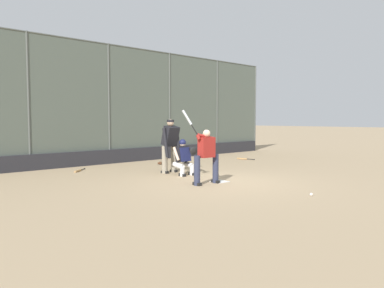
{
  "coord_description": "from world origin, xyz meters",
  "views": [
    {
      "loc": [
        7.79,
        7.35,
        1.8
      ],
      "look_at": [
        0.17,
        -1.0,
        1.05
      ],
      "focal_mm": 35.0,
      "sensor_mm": 36.0,
      "label": 1
    }
  ],
  "objects_px": {
    "catcher_behind_plate": "(184,157)",
    "umpire_home": "(170,144)",
    "batter_at_plate": "(206,155)",
    "spare_bat_near_backstop": "(79,171)",
    "baseball_loose": "(311,194)",
    "fielding_glove_on_dirt": "(161,163)",
    "spare_bat_by_padding": "(243,159)"
  },
  "relations": [
    {
      "from": "catcher_behind_plate",
      "to": "batter_at_plate",
      "type": "bearing_deg",
      "value": 71.4
    },
    {
      "from": "spare_bat_by_padding",
      "to": "baseball_loose",
      "type": "relative_size",
      "value": 11.65
    },
    {
      "from": "umpire_home",
      "to": "spare_bat_by_padding",
      "type": "bearing_deg",
      "value": -173.43
    },
    {
      "from": "fielding_glove_on_dirt",
      "to": "catcher_behind_plate",
      "type": "bearing_deg",
      "value": 66.64
    },
    {
      "from": "baseball_loose",
      "to": "spare_bat_near_backstop",
      "type": "bearing_deg",
      "value": -73.97
    },
    {
      "from": "spare_bat_near_backstop",
      "to": "spare_bat_by_padding",
      "type": "bearing_deg",
      "value": 128.85
    },
    {
      "from": "umpire_home",
      "to": "baseball_loose",
      "type": "height_order",
      "value": "umpire_home"
    },
    {
      "from": "batter_at_plate",
      "to": "spare_bat_by_padding",
      "type": "bearing_deg",
      "value": -145.25
    },
    {
      "from": "umpire_home",
      "to": "batter_at_plate",
      "type": "bearing_deg",
      "value": 69.59
    },
    {
      "from": "spare_bat_by_padding",
      "to": "catcher_behind_plate",
      "type": "bearing_deg",
      "value": 96.53
    },
    {
      "from": "spare_bat_by_padding",
      "to": "fielding_glove_on_dirt",
      "type": "distance_m",
      "value": 4.0
    },
    {
      "from": "catcher_behind_plate",
      "to": "umpire_home",
      "type": "xyz_separation_m",
      "value": [
        -0.0,
        -0.71,
        0.37
      ]
    },
    {
      "from": "umpire_home",
      "to": "fielding_glove_on_dirt",
      "type": "relative_size",
      "value": 6.18
    },
    {
      "from": "fielding_glove_on_dirt",
      "to": "spare_bat_by_padding",
      "type": "bearing_deg",
      "value": 164.62
    },
    {
      "from": "spare_bat_near_backstop",
      "to": "batter_at_plate",
      "type": "bearing_deg",
      "value": 66.68
    },
    {
      "from": "batter_at_plate",
      "to": "spare_bat_near_backstop",
      "type": "height_order",
      "value": "batter_at_plate"
    },
    {
      "from": "spare_bat_near_backstop",
      "to": "fielding_glove_on_dirt",
      "type": "bearing_deg",
      "value": 134.72
    },
    {
      "from": "batter_at_plate",
      "to": "fielding_glove_on_dirt",
      "type": "distance_m",
      "value": 4.91
    },
    {
      "from": "batter_at_plate",
      "to": "spare_bat_by_padding",
      "type": "xyz_separation_m",
      "value": [
        -5.72,
        -3.42,
        -0.79
      ]
    },
    {
      "from": "spare_bat_near_backstop",
      "to": "fielding_glove_on_dirt",
      "type": "relative_size",
      "value": 2.23
    },
    {
      "from": "fielding_glove_on_dirt",
      "to": "baseball_loose",
      "type": "relative_size",
      "value": 3.93
    },
    {
      "from": "batter_at_plate",
      "to": "umpire_home",
      "type": "distance_m",
      "value": 2.47
    },
    {
      "from": "spare_bat_by_padding",
      "to": "baseball_loose",
      "type": "height_order",
      "value": "baseball_loose"
    },
    {
      "from": "batter_at_plate",
      "to": "umpire_home",
      "type": "relative_size",
      "value": 1.15
    },
    {
      "from": "batter_at_plate",
      "to": "umpire_home",
      "type": "height_order",
      "value": "batter_at_plate"
    },
    {
      "from": "fielding_glove_on_dirt",
      "to": "baseball_loose",
      "type": "xyz_separation_m",
      "value": [
        1.18,
        7.3,
        -0.01
      ]
    },
    {
      "from": "catcher_behind_plate",
      "to": "umpire_home",
      "type": "distance_m",
      "value": 0.8
    },
    {
      "from": "batter_at_plate",
      "to": "spare_bat_near_backstop",
      "type": "distance_m",
      "value": 5.04
    },
    {
      "from": "batter_at_plate",
      "to": "baseball_loose",
      "type": "xyz_separation_m",
      "value": [
        -0.69,
        2.82,
        -0.79
      ]
    },
    {
      "from": "fielding_glove_on_dirt",
      "to": "spare_bat_near_backstop",
      "type": "bearing_deg",
      "value": -4.57
    },
    {
      "from": "batter_at_plate",
      "to": "baseball_loose",
      "type": "distance_m",
      "value": 3.01
    },
    {
      "from": "catcher_behind_plate",
      "to": "spare_bat_near_backstop",
      "type": "xyz_separation_m",
      "value": [
        2.14,
        -3.08,
        -0.57
      ]
    }
  ]
}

